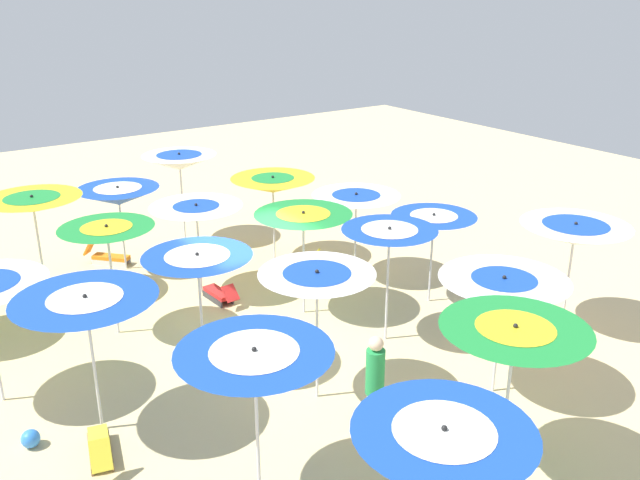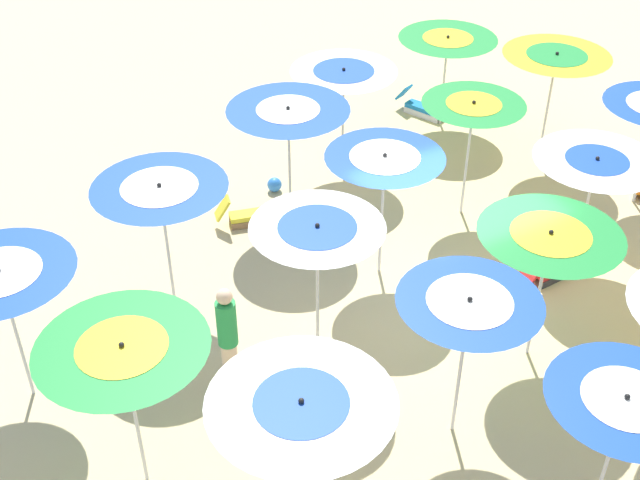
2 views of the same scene
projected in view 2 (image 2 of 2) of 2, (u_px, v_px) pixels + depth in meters
The scene contains 21 objects.
ground at pixel (444, 308), 14.15m from camera, with size 41.94×41.94×0.04m, color beige.
beach_umbrella_0 at pixel (447, 46), 18.30m from camera, with size 2.18×2.18×2.17m.
beach_umbrella_1 at pixel (344, 80), 16.56m from camera, with size 2.14×2.14×2.33m.
beach_umbrella_2 at pixel (288, 118), 14.94m from camera, with size 2.24×2.24×2.46m.
beach_umbrella_3 at pixel (161, 198), 12.91m from camera, with size 2.14×2.14×2.45m.
beach_umbrella_4 at pixel (1, 282), 11.28m from camera, with size 2.08×2.08×2.39m.
beach_umbrella_5 at pixel (556, 62), 16.69m from camera, with size 2.17×2.17×2.53m.
beach_umbrella_6 at pixel (473, 112), 15.18m from camera, with size 1.91×1.91×2.43m.
beach_umbrella_7 at pixel (384, 167), 13.67m from camera, with size 2.00×2.00×2.43m.
beach_umbrella_8 at pixel (317, 237), 12.00m from camera, with size 1.99×1.99×2.47m.
beach_umbrella_9 at pixel (124, 359), 9.95m from camera, with size 2.12×2.12×2.52m.
beach_umbrella_11 at pixel (595, 169), 13.97m from camera, with size 2.13×2.13×2.23m.
beach_umbrella_12 at pixel (549, 243), 11.97m from camera, with size 2.12×2.12×2.40m.
beach_umbrella_13 at pixel (468, 311), 10.66m from camera, with size 1.91×1.91×2.48m.
beach_umbrella_14 at pixel (302, 414), 9.54m from camera, with size 2.23×2.23×2.28m.
beach_umbrella_18 at pixel (624, 407), 9.74m from camera, with size 1.92×1.92×2.16m.
lounger_0 at pixel (249, 214), 16.03m from camera, with size 0.60×1.26×0.65m.
lounger_3 at pixel (421, 107), 19.68m from camera, with size 1.26×0.77×0.61m.
lounger_4 at pixel (551, 269), 14.67m from camera, with size 0.40×1.17×0.54m.
beachgoer_0 at pixel (228, 337), 12.10m from camera, with size 0.30×0.30×1.87m.
beach_ball at pixel (274, 185), 17.00m from camera, with size 0.30×0.30×0.30m, color #337FE5.
Camera 2 is at (8.43, -6.95, 9.28)m, focal length 46.66 mm.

